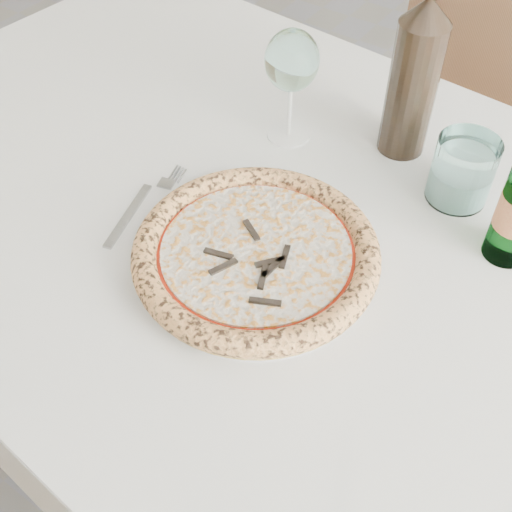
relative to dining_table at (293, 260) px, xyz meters
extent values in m
cube|color=brown|center=(0.00, 0.00, 0.05)|extent=(1.61, 1.01, 0.04)
cube|color=white|center=(0.00, 0.00, 0.08)|extent=(1.68, 1.08, 0.01)
cube|color=white|center=(0.00, 0.47, -0.04)|extent=(1.60, 0.01, 0.22)
cylinder|color=brown|center=(-0.71, 0.38, -0.32)|extent=(0.06, 0.06, 0.71)
cube|color=brown|center=(0.02, 0.65, -0.23)|extent=(0.44, 0.44, 0.04)
cube|color=brown|center=(0.01, 0.85, 0.02)|extent=(0.44, 0.04, 0.46)
cylinder|color=brown|center=(0.21, 0.46, -0.46)|extent=(0.04, 0.04, 0.43)
cylinder|color=brown|center=(-0.18, 0.83, -0.46)|extent=(0.04, 0.04, 0.43)
cylinder|color=brown|center=(-0.17, 0.46, -0.46)|extent=(0.04, 0.04, 0.43)
cylinder|color=white|center=(0.00, -0.10, 0.09)|extent=(0.31, 0.31, 0.01)
torus|color=white|center=(0.00, -0.10, 0.09)|extent=(0.30, 0.30, 0.01)
cylinder|color=tan|center=(0.00, -0.10, 0.10)|extent=(0.32, 0.32, 0.01)
torus|color=tan|center=(0.00, -0.10, 0.11)|extent=(0.33, 0.33, 0.03)
cylinder|color=#B90300|center=(0.00, -0.10, 0.11)|extent=(0.27, 0.27, 0.00)
cylinder|color=beige|center=(0.00, -0.10, 0.11)|extent=(0.25, 0.25, 0.00)
cube|color=#2C231C|center=(0.03, -0.10, 0.11)|extent=(0.04, 0.01, 0.00)
cube|color=#2C231C|center=(0.04, -0.06, 0.11)|extent=(0.03, 0.03, 0.00)
cube|color=#2C231C|center=(0.00, -0.03, 0.11)|extent=(0.01, 0.04, 0.00)
cube|color=#2C231C|center=(-0.03, -0.07, 0.11)|extent=(0.03, 0.03, 0.00)
cube|color=#2C231C|center=(-0.06, -0.10, 0.11)|extent=(0.04, 0.01, 0.00)
cube|color=#2C231C|center=(-0.05, -0.15, 0.11)|extent=(0.03, 0.03, 0.00)
cube|color=#2C231C|center=(0.00, -0.14, 0.11)|extent=(0.01, 0.04, 0.00)
cube|color=#2C231C|center=(0.04, -0.14, 0.11)|extent=(0.03, 0.03, 0.00)
cube|color=#A1A3A6|center=(-0.21, -0.13, 0.08)|extent=(0.05, 0.13, 0.00)
cube|color=#A1A3A6|center=(-0.21, -0.04, 0.08)|extent=(0.03, 0.03, 0.00)
cylinder|color=#A1A3A6|center=(-0.22, -0.02, 0.08)|extent=(0.00, 0.03, 0.00)
cylinder|color=#A1A3A6|center=(-0.21, -0.02, 0.08)|extent=(0.00, 0.03, 0.00)
cylinder|color=#A1A3A6|center=(-0.20, -0.02, 0.08)|extent=(0.00, 0.03, 0.00)
cylinder|color=#A1A3A6|center=(-0.20, -0.02, 0.08)|extent=(0.00, 0.03, 0.00)
cylinder|color=white|center=(-0.12, 0.17, 0.08)|extent=(0.07, 0.07, 0.00)
cylinder|color=white|center=(-0.12, 0.17, 0.13)|extent=(0.01, 0.01, 0.09)
ellipsoid|color=white|center=(-0.12, 0.17, 0.22)|extent=(0.08, 0.08, 0.10)
cylinder|color=white|center=(0.16, 0.18, 0.13)|extent=(0.09, 0.09, 0.10)
cylinder|color=white|center=(0.16, 0.18, 0.10)|extent=(0.08, 0.08, 0.05)
cylinder|color=black|center=(0.04, 0.24, 0.19)|extent=(0.07, 0.07, 0.21)
cone|color=black|center=(0.04, 0.24, 0.31)|extent=(0.07, 0.07, 0.04)
camera|label=1|loc=(0.33, -0.57, 0.72)|focal=45.00mm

